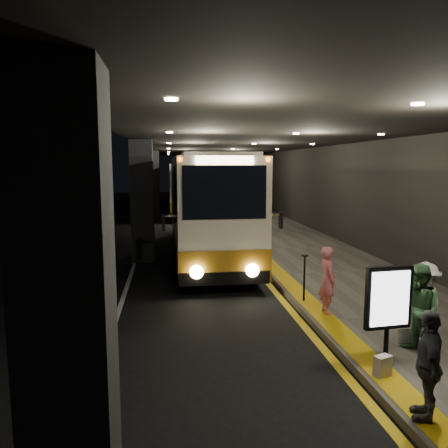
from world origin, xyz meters
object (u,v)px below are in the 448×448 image
coach_second (187,190)px  stanchion_post (304,278)px  passenger_waiting_white (425,301)px  bag_plain (383,366)px  passenger_waiting_green (418,311)px  info_sign (389,300)px  bag_polka (405,336)px  passenger_boarding (328,280)px  passenger_waiting_grey (428,365)px  coach_main (205,209)px

coach_second → stanchion_post: bearing=-84.2°
passenger_waiting_white → bag_plain: size_ratio=4.45×
passenger_waiting_green → info_sign: bearing=-68.5°
bag_polka → passenger_boarding: bearing=112.9°
info_sign → stanchion_post: (-0.26, 3.65, -0.58)m
passenger_waiting_green → bag_plain: (-0.96, -0.65, -0.66)m
passenger_waiting_white → passenger_waiting_green: bearing=-25.6°
passenger_waiting_grey → stanchion_post: 5.13m
passenger_waiting_grey → bag_plain: 1.31m
bag_polka → stanchion_post: bearing=110.2°
coach_second → bag_polka: bearing=-82.4°
coach_main → passenger_waiting_green: coach_main is taller
coach_main → bag_plain: 11.08m
bag_polka → bag_plain: size_ratio=1.01×
coach_main → passenger_boarding: size_ratio=7.81×
coach_second → passenger_boarding: coach_second is taller
passenger_boarding → info_sign: bearing=178.1°
bag_polka → bag_plain: bag_polka is taller
info_sign → passenger_waiting_white: bearing=32.4°
info_sign → stanchion_post: info_sign is taller
coach_main → info_sign: bearing=-78.7°
coach_main → coach_second: 14.76m
stanchion_post → passenger_waiting_green: bearing=-73.0°
passenger_boarding → bag_polka: size_ratio=4.48×
bag_polka → coach_main: bearing=106.8°
coach_main → bag_polka: coach_main is taller
info_sign → stanchion_post: size_ratio=1.49×
passenger_waiting_white → info_sign: size_ratio=0.88×
passenger_waiting_grey → stanchion_post: (-0.05, 5.13, -0.17)m
coach_second → passenger_waiting_white: 24.51m
passenger_boarding → passenger_waiting_green: (0.77, -2.37, 0.06)m
coach_second → info_sign: size_ratio=6.61×
passenger_boarding → passenger_waiting_white: bearing=-144.2°
coach_main → passenger_boarding: coach_main is taller
passenger_waiting_white → info_sign: bearing=-38.8°
coach_second → passenger_boarding: 22.68m
coach_main → coach_second: (-0.11, 14.76, -0.08)m
coach_second → info_sign: bearing=-84.4°
bag_plain → info_sign: info_sign is taller
coach_main → passenger_waiting_grey: size_ratio=8.04×
bag_plain → stanchion_post: bearing=90.7°
bag_polka → info_sign: (-0.79, -0.79, 0.99)m
passenger_boarding → bag_plain: (-0.19, -3.02, -0.60)m
coach_second → bag_plain: 25.69m
coach_second → bag_polka: 24.70m
passenger_waiting_green → passenger_waiting_grey: size_ratio=1.10×
passenger_waiting_grey → passenger_waiting_white: bearing=172.3°
bag_plain → info_sign: size_ratio=0.20×
passenger_waiting_grey → stanchion_post: passenger_waiting_grey is taller
passenger_boarding → bag_polka: 2.16m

